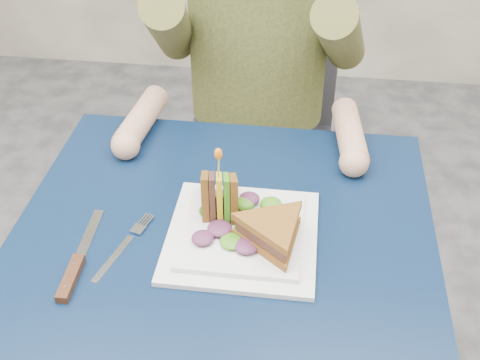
# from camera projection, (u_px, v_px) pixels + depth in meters

# --- Properties ---
(table) EXTENTS (0.75, 0.75, 0.73)m
(table) POSITION_uv_depth(u_px,v_px,m) (222.00, 273.00, 1.10)
(table) COLOR black
(table) RESTS_ON ground
(chair) EXTENTS (0.42, 0.40, 0.93)m
(chair) POSITION_uv_depth(u_px,v_px,m) (260.00, 117.00, 1.72)
(chair) COLOR #47474C
(chair) RESTS_ON ground
(diner) EXTENTS (0.54, 0.59, 0.74)m
(diner) POSITION_uv_depth(u_px,v_px,m) (258.00, 6.00, 1.40)
(diner) COLOR #494E23
(diner) RESTS_ON chair
(plate) EXTENTS (0.26, 0.26, 0.02)m
(plate) POSITION_uv_depth(u_px,v_px,m) (242.00, 234.00, 1.05)
(plate) COLOR white
(plate) RESTS_ON table
(sandwich_flat) EXTENTS (0.21, 0.21, 0.05)m
(sandwich_flat) POSITION_uv_depth(u_px,v_px,m) (273.00, 232.00, 1.00)
(sandwich_flat) COLOR brown
(sandwich_flat) RESTS_ON plate
(sandwich_upright) EXTENTS (0.09, 0.14, 0.14)m
(sandwich_upright) POSITION_uv_depth(u_px,v_px,m) (219.00, 196.00, 1.06)
(sandwich_upright) COLOR brown
(sandwich_upright) RESTS_ON plate
(fork) EXTENTS (0.07, 0.18, 0.01)m
(fork) POSITION_uv_depth(u_px,v_px,m) (122.00, 248.00, 1.03)
(fork) COLOR silver
(fork) RESTS_ON table
(knife) EXTENTS (0.03, 0.22, 0.02)m
(knife) POSITION_uv_depth(u_px,v_px,m) (74.00, 269.00, 0.99)
(knife) COLOR silver
(knife) RESTS_ON table
(toothpick) EXTENTS (0.01, 0.01, 0.06)m
(toothpick) POSITION_uv_depth(u_px,v_px,m) (219.00, 167.00, 1.02)
(toothpick) COLOR tan
(toothpick) RESTS_ON sandwich_upright
(toothpick_frill) EXTENTS (0.01, 0.01, 0.02)m
(toothpick_frill) POSITION_uv_depth(u_px,v_px,m) (218.00, 154.00, 1.00)
(toothpick_frill) COLOR orange
(toothpick_frill) RESTS_ON sandwich_upright
(lettuce_spill) EXTENTS (0.15, 0.13, 0.02)m
(lettuce_spill) POSITION_uv_depth(u_px,v_px,m) (246.00, 222.00, 1.04)
(lettuce_spill) COLOR #337A14
(lettuce_spill) RESTS_ON plate
(onion_ring) EXTENTS (0.04, 0.04, 0.02)m
(onion_ring) POSITION_uv_depth(u_px,v_px,m) (251.00, 222.00, 1.04)
(onion_ring) COLOR #9E4C7A
(onion_ring) RESTS_ON plate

